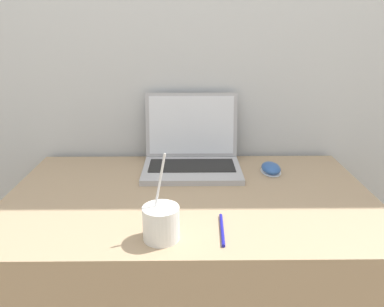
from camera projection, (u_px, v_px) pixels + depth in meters
wall_back at (189, 22)px, 1.40m from camera, size 7.00×0.04×2.50m
desk at (190, 287)px, 1.32m from camera, size 1.18×0.71×0.73m
laptop at (192, 152)px, 1.40m from camera, size 0.36×0.29×0.27m
drink_cup at (161, 222)px, 0.94m from camera, size 0.09×0.09×0.22m
computer_mouse at (271, 169)px, 1.37m from camera, size 0.07×0.11×0.03m
pen at (222, 229)px, 0.99m from camera, size 0.02×0.16×0.01m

